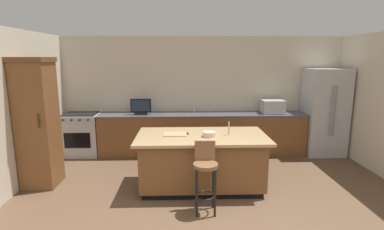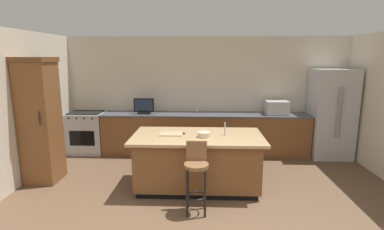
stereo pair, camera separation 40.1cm
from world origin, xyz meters
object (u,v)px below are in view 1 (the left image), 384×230
(cabinet_tower, at_px, (38,121))
(fruit_bowl, at_px, (209,134))
(refrigerator, at_px, (324,112))
(range_oven, at_px, (82,134))
(cell_phone, at_px, (186,133))
(cutting_board, at_px, (175,134))
(kitchen_island, at_px, (202,161))
(microwave, at_px, (273,107))
(bar_stool_center, at_px, (205,171))
(tv_monitor, at_px, (141,107))

(cabinet_tower, bearing_deg, fruit_bowl, -6.09)
(refrigerator, height_order, range_oven, refrigerator)
(refrigerator, height_order, cell_phone, refrigerator)
(range_oven, distance_m, cutting_board, 2.76)
(cabinet_tower, bearing_deg, kitchen_island, -4.20)
(cell_phone, height_order, cutting_board, cutting_board)
(fruit_bowl, relative_size, cutting_board, 0.55)
(kitchen_island, xyz_separation_m, microwave, (1.69, 1.76, 0.60))
(kitchen_island, relative_size, bar_stool_center, 2.11)
(kitchen_island, bearing_deg, cutting_board, 175.76)
(range_oven, height_order, cabinet_tower, cabinet_tower)
(range_oven, height_order, tv_monitor, tv_monitor)
(kitchen_island, relative_size, range_oven, 2.25)
(kitchen_island, relative_size, refrigerator, 1.11)
(kitchen_island, distance_m, fruit_bowl, 0.50)
(tv_monitor, distance_m, bar_stool_center, 2.81)
(kitchen_island, bearing_deg, refrigerator, 30.97)
(fruit_bowl, bearing_deg, tv_monitor, 126.19)
(cabinet_tower, distance_m, cell_phone, 2.45)
(cabinet_tower, height_order, tv_monitor, cabinet_tower)
(cabinet_tower, relative_size, fruit_bowl, 10.45)
(cabinet_tower, bearing_deg, microwave, 19.53)
(fruit_bowl, bearing_deg, kitchen_island, 136.51)
(refrigerator, relative_size, cabinet_tower, 0.88)
(kitchen_island, xyz_separation_m, tv_monitor, (-1.22, 1.71, 0.62))
(range_oven, relative_size, cabinet_tower, 0.44)
(fruit_bowl, bearing_deg, cell_phone, 149.86)
(cabinet_tower, height_order, cell_phone, cabinet_tower)
(microwave, height_order, cell_phone, microwave)
(range_oven, bearing_deg, bar_stool_center, -45.00)
(kitchen_island, height_order, microwave, microwave)
(cutting_board, bearing_deg, cabinet_tower, 175.81)
(refrigerator, xyz_separation_m, cell_phone, (-3.09, -1.59, -0.04))
(cabinet_tower, xyz_separation_m, cell_phone, (2.44, -0.09, -0.21))
(cell_phone, bearing_deg, range_oven, 122.53)
(kitchen_island, height_order, tv_monitor, tv_monitor)
(bar_stool_center, bearing_deg, cabinet_tower, 160.09)
(refrigerator, xyz_separation_m, cabinet_tower, (-5.54, -1.50, 0.17))
(kitchen_island, bearing_deg, cell_phone, 156.77)
(range_oven, bearing_deg, refrigerator, -0.61)
(bar_stool_center, relative_size, cutting_board, 2.67)
(tv_monitor, bearing_deg, refrigerator, -0.09)
(refrigerator, bearing_deg, bar_stool_center, -138.70)
(bar_stool_center, bearing_deg, refrigerator, 41.43)
(cabinet_tower, height_order, bar_stool_center, cabinet_tower)
(microwave, bearing_deg, kitchen_island, -133.88)
(tv_monitor, relative_size, cutting_board, 1.17)
(cell_phone, distance_m, cutting_board, 0.19)
(cutting_board, bearing_deg, kitchen_island, -4.24)
(microwave, height_order, cutting_board, microwave)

